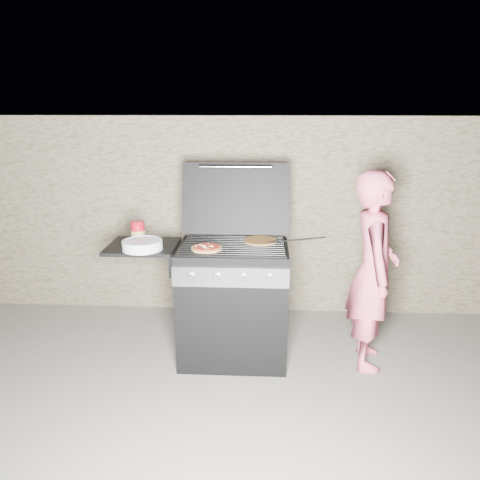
{
  "coord_description": "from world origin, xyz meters",
  "views": [
    {
      "loc": [
        0.22,
        -3.25,
        1.91
      ],
      "look_at": [
        0.05,
        0.0,
        0.95
      ],
      "focal_mm": 35.0,
      "sensor_mm": 36.0,
      "label": 1
    }
  ],
  "objects_px": {
    "gas_grill": "(201,302)",
    "person": "(373,271)",
    "sauce_jar": "(138,231)",
    "pizza_topped": "(207,248)"
  },
  "relations": [
    {
      "from": "gas_grill",
      "to": "person",
      "type": "height_order",
      "value": "person"
    },
    {
      "from": "gas_grill",
      "to": "person",
      "type": "distance_m",
      "value": 1.3
    },
    {
      "from": "pizza_topped",
      "to": "sauce_jar",
      "type": "bearing_deg",
      "value": 160.85
    },
    {
      "from": "gas_grill",
      "to": "pizza_topped",
      "type": "xyz_separation_m",
      "value": [
        0.07,
        -0.11,
        0.47
      ]
    },
    {
      "from": "gas_grill",
      "to": "person",
      "type": "xyz_separation_m",
      "value": [
        1.27,
        -0.01,
        0.28
      ]
    },
    {
      "from": "gas_grill",
      "to": "pizza_topped",
      "type": "relative_size",
      "value": 6.17
    },
    {
      "from": "gas_grill",
      "to": "sauce_jar",
      "type": "height_order",
      "value": "sauce_jar"
    },
    {
      "from": "sauce_jar",
      "to": "person",
      "type": "relative_size",
      "value": 0.11
    },
    {
      "from": "gas_grill",
      "to": "sauce_jar",
      "type": "bearing_deg",
      "value": 170.82
    },
    {
      "from": "pizza_topped",
      "to": "person",
      "type": "distance_m",
      "value": 1.22
    }
  ]
}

